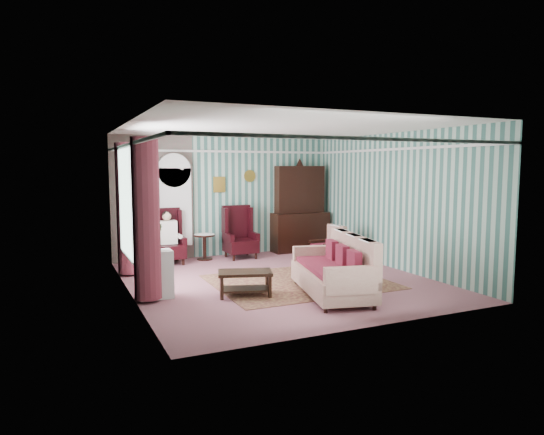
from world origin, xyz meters
name	(u,v)px	position (x,y,z in m)	size (l,w,h in m)	color
floor	(278,280)	(0.00, 0.00, 0.00)	(6.00, 6.00, 0.00)	#97585B
room_shell	(245,176)	(-0.62, 0.18, 2.01)	(5.53, 6.02, 2.91)	#37645A
bookcase	(174,213)	(-1.35, 2.84, 1.12)	(0.80, 0.28, 2.24)	silver
dresser_hutch	(300,206)	(1.90, 2.72, 1.18)	(1.50, 0.56, 2.36)	black
wingback_left	(167,236)	(-1.60, 2.45, 0.62)	(0.76, 0.80, 1.25)	black
wingback_right	(241,232)	(0.15, 2.45, 0.62)	(0.76, 0.80, 1.25)	black
seated_woman	(167,238)	(-1.60, 2.45, 0.59)	(0.44, 0.40, 1.18)	white
round_side_table	(205,247)	(-0.70, 2.60, 0.30)	(0.50, 0.50, 0.60)	black
nest_table	(359,250)	(2.47, 0.90, 0.27)	(0.45, 0.38, 0.54)	black
plant_stand	(155,274)	(-2.40, -0.30, 0.40)	(0.55, 0.35, 0.80)	white
rug	(299,282)	(0.30, -0.30, 0.01)	(3.20, 2.60, 0.01)	#4C1919
sofa	(332,264)	(0.35, -1.39, 0.55)	(2.09, 1.12, 1.10)	beige
floral_armchair	(327,244)	(1.69, 1.02, 0.44)	(0.71, 0.82, 0.89)	beige
coffee_table	(245,283)	(-0.99, -0.79, 0.21)	(0.90, 0.53, 0.42)	black
potted_plant_a	(151,240)	(-2.47, -0.38, 0.99)	(0.34, 0.29, 0.38)	#1D531A
potted_plant_b	(156,237)	(-2.36, -0.17, 1.02)	(0.24, 0.19, 0.43)	#174C18
potted_plant_c	(152,239)	(-2.43, -0.24, 0.98)	(0.21, 0.21, 0.37)	#1A551C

